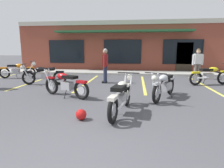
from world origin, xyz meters
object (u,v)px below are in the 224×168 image
object	(u,v)px
motorcycle_silver_naked	(210,75)
motorcycle_black_cruiser	(65,84)
person_in_black_shirt	(105,64)
motorcycle_foreground_classic	(121,96)
motorcycle_green_cafe_racer	(18,70)
motorcycle_red_sportbike	(44,75)
person_by_back_row	(198,62)
motorcycle_blue_standard	(164,85)
helmet_on_pavement	(81,115)

from	to	relation	value
motorcycle_silver_naked	motorcycle_black_cruiser	bearing A→B (deg)	-152.92
motorcycle_silver_naked	person_in_black_shirt	distance (m)	4.96
motorcycle_foreground_classic	motorcycle_silver_naked	xyz separation A→B (m)	(3.80, 4.50, 0.00)
motorcycle_silver_naked	motorcycle_green_cafe_racer	xyz separation A→B (m)	(-10.13, 0.72, 0.00)
motorcycle_foreground_classic	motorcycle_green_cafe_racer	size ratio (longest dim) A/B	1.00
motorcycle_red_sportbike	person_by_back_row	world-z (taller)	person_by_back_row
person_in_black_shirt	motorcycle_green_cafe_racer	bearing A→B (deg)	170.94
motorcycle_black_cruiser	motorcycle_blue_standard	xyz separation A→B (m)	(3.40, 0.18, 0.00)
motorcycle_red_sportbike	helmet_on_pavement	world-z (taller)	motorcycle_red_sportbike
motorcycle_foreground_classic	motorcycle_blue_standard	xyz separation A→B (m)	(1.32, 1.67, 0.00)
motorcycle_foreground_classic	person_by_back_row	distance (m)	7.20
person_by_back_row	motorcycle_silver_naked	bearing A→B (deg)	-86.26
motorcycle_silver_naked	motorcycle_green_cafe_racer	distance (m)	10.15
person_by_back_row	helmet_on_pavement	world-z (taller)	person_by_back_row
motorcycle_foreground_classic	motorcycle_blue_standard	distance (m)	2.12
motorcycle_silver_naked	motorcycle_green_cafe_racer	world-z (taller)	same
motorcycle_red_sportbike	person_by_back_row	bearing A→B (deg)	18.64
motorcycle_silver_naked	person_in_black_shirt	xyz separation A→B (m)	(-4.94, -0.10, 0.49)
motorcycle_foreground_classic	motorcycle_silver_naked	bearing A→B (deg)	49.79
motorcycle_blue_standard	person_in_black_shirt	world-z (taller)	person_in_black_shirt
person_in_black_shirt	person_by_back_row	xyz separation A→B (m)	(4.83, 1.77, 0.00)
motorcycle_blue_standard	motorcycle_black_cruiser	bearing A→B (deg)	-176.98
motorcycle_silver_naked	person_in_black_shirt	size ratio (longest dim) A/B	1.22
motorcycle_silver_naked	person_by_back_row	world-z (taller)	person_by_back_row
motorcycle_red_sportbike	helmet_on_pavement	xyz separation A→B (m)	(3.03, -4.20, -0.33)
motorcycle_foreground_classic	person_in_black_shirt	size ratio (longest dim) A/B	1.25
motorcycle_foreground_classic	motorcycle_red_sportbike	distance (m)	5.33
motorcycle_green_cafe_racer	motorcycle_red_sportbike	bearing A→B (deg)	-34.38
motorcycle_black_cruiser	helmet_on_pavement	world-z (taller)	motorcycle_black_cruiser
person_in_black_shirt	helmet_on_pavement	world-z (taller)	person_in_black_shirt
motorcycle_black_cruiser	person_in_black_shirt	world-z (taller)	person_in_black_shirt
motorcycle_blue_standard	motorcycle_green_cafe_racer	size ratio (longest dim) A/B	0.93
motorcycle_green_cafe_racer	person_in_black_shirt	distance (m)	5.27
motorcycle_blue_standard	person_in_black_shirt	distance (m)	3.70
motorcycle_silver_naked	helmet_on_pavement	bearing A→B (deg)	-132.63
motorcycle_red_sportbike	person_by_back_row	distance (m)	8.07
motorcycle_green_cafe_racer	helmet_on_pavement	bearing A→B (deg)	-47.10
motorcycle_black_cruiser	motorcycle_blue_standard	bearing A→B (deg)	3.02
motorcycle_foreground_classic	helmet_on_pavement	size ratio (longest dim) A/B	8.07
motorcycle_black_cruiser	person_by_back_row	size ratio (longest dim) A/B	1.17
motorcycle_foreground_classic	person_in_black_shirt	xyz separation A→B (m)	(-1.14, 4.39, 0.49)
motorcycle_foreground_classic	motorcycle_blue_standard	world-z (taller)	same
motorcycle_foreground_classic	person_in_black_shirt	bearing A→B (deg)	104.52
motorcycle_red_sportbike	helmet_on_pavement	bearing A→B (deg)	-54.16
person_in_black_shirt	helmet_on_pavement	distance (m)	5.08
motorcycle_silver_naked	helmet_on_pavement	xyz separation A→B (m)	(-4.70, -5.11, -0.33)
motorcycle_foreground_classic	person_by_back_row	world-z (taller)	person_by_back_row
helmet_on_pavement	motorcycle_red_sportbike	bearing A→B (deg)	125.84
motorcycle_foreground_classic	motorcycle_blue_standard	bearing A→B (deg)	51.73
motorcycle_silver_naked	motorcycle_green_cafe_racer	bearing A→B (deg)	175.92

